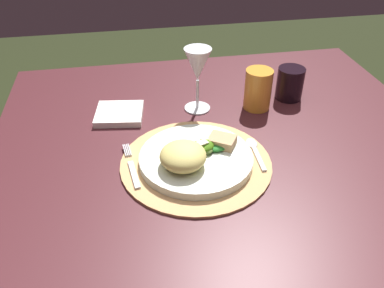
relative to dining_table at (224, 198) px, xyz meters
name	(u,v)px	position (x,y,z in m)	size (l,w,h in m)	color
dining_table	(224,198)	(0.00, 0.00, 0.00)	(1.10, 1.08, 0.76)	#461D22
placemat	(196,163)	(-0.08, -0.03, 0.15)	(0.34, 0.34, 0.01)	tan
dinner_plate	(196,159)	(-0.08, -0.03, 0.16)	(0.25, 0.25, 0.02)	silver
pasta_serving	(183,156)	(-0.11, -0.06, 0.19)	(0.10, 0.10, 0.05)	#DCCC6C
salad_greens	(207,146)	(-0.05, -0.01, 0.18)	(0.09, 0.07, 0.03)	#297E2C
bread_piece	(222,142)	(-0.01, 0.00, 0.18)	(0.06, 0.05, 0.02)	tan
fork	(132,167)	(-0.22, -0.03, 0.15)	(0.03, 0.16, 0.00)	silver
spoon	(254,148)	(0.06, -0.01, 0.15)	(0.02, 0.13, 0.01)	silver
napkin	(119,114)	(-0.24, 0.21, 0.15)	(0.12, 0.11, 0.02)	white
wine_glass	(198,67)	(-0.03, 0.21, 0.27)	(0.07, 0.07, 0.17)	silver
amber_tumbler	(258,89)	(0.13, 0.19, 0.20)	(0.07, 0.07, 0.11)	orange
dark_tumbler	(290,83)	(0.24, 0.22, 0.19)	(0.07, 0.07, 0.09)	black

